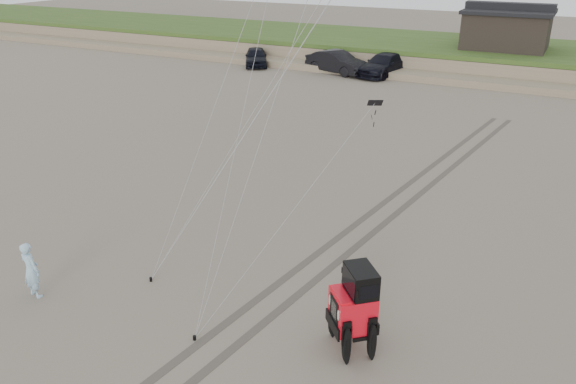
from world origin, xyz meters
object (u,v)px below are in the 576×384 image
at_px(man, 31,270).
at_px(jeep, 352,317).
at_px(cabin, 507,28).
at_px(truck_c, 384,65).
at_px(truck_b, 337,62).
at_px(truck_a, 256,57).

bearing_deg(man, jeep, -160.11).
distance_m(cabin, truck_c, 9.92).
relative_size(cabin, truck_b, 1.26).
relative_size(truck_b, jeep, 1.08).
relative_size(cabin, truck_c, 1.17).
relative_size(truck_a, jeep, 0.91).
distance_m(cabin, truck_b, 13.20).
xyz_separation_m(truck_b, man, (4.16, -31.56, -0.01)).
height_order(truck_a, jeep, jeep).
bearing_deg(jeep, cabin, 141.21).
xyz_separation_m(truck_b, truck_c, (3.45, 0.90, -0.04)).
bearing_deg(truck_b, cabin, -41.10).
bearing_deg(jeep, man, -118.53).
bearing_deg(truck_a, jeep, -86.73).
bearing_deg(truck_a, truck_b, -28.23).
distance_m(truck_b, truck_c, 3.57).
bearing_deg(jeep, truck_a, 172.49).
bearing_deg(truck_a, cabin, -9.26).
distance_m(truck_a, truck_c, 10.47).
bearing_deg(jeep, truck_b, 161.88).
bearing_deg(truck_b, jeep, -139.21).
bearing_deg(truck_c, jeep, -62.13).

